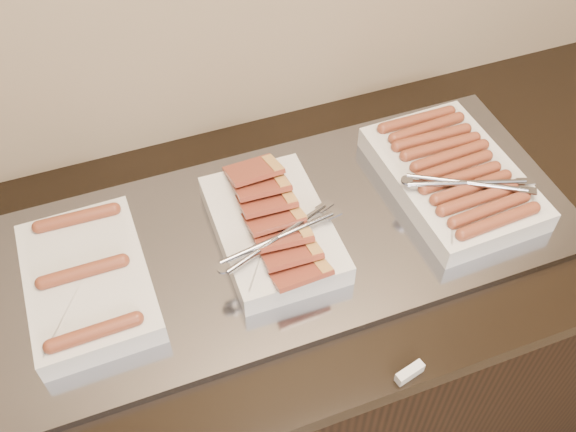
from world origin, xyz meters
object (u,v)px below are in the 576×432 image
object	(u,v)px
warming_tray	(282,237)
dish_left	(88,281)
counter	(285,348)
dish_center	(273,228)
dish_right	(453,176)

from	to	relation	value
warming_tray	dish_left	bearing A→B (deg)	180.00
counter	dish_center	xyz separation A→B (m)	(-0.02, -0.00, 0.50)
dish_left	dish_right	size ratio (longest dim) A/B	0.85
counter	dish_left	size ratio (longest dim) A/B	6.23
dish_center	dish_right	distance (m)	0.40
warming_tray	dish_right	xyz separation A→B (m)	(0.38, -0.00, 0.04)
dish_left	dish_right	distance (m)	0.77
warming_tray	dish_center	bearing A→B (deg)	-166.59
dish_center	dish_right	xyz separation A→B (m)	(0.40, 0.00, 0.00)
warming_tray	dish_right	distance (m)	0.39
warming_tray	dish_center	world-z (taller)	dish_center
warming_tray	dish_left	size ratio (longest dim) A/B	3.63
counter	dish_right	xyz separation A→B (m)	(0.38, -0.00, 0.50)
dish_left	warming_tray	bearing A→B (deg)	-0.96
counter	warming_tray	bearing A→B (deg)	180.00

